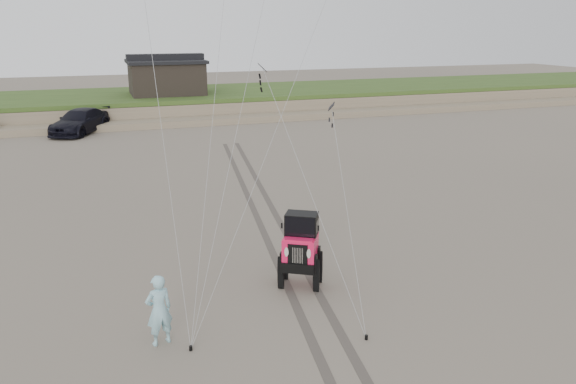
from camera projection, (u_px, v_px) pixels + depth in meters
The scene contains 9 objects.
ground at pixel (285, 324), 14.50m from camera, with size 160.00×160.00×0.00m, color #6B6054.
dune_ridge at pixel (144, 105), 48.20m from camera, with size 160.00×14.25×1.73m.
cabin at pixel (166, 76), 47.68m from camera, with size 6.40×5.40×3.35m.
truck_c at pixel (80, 121), 39.79m from camera, with size 2.35×5.78×1.68m, color black.
jeep at pixel (300, 258), 16.36m from camera, with size 2.05×4.74×1.77m, color #FF1952, non-canonical shape.
man at pixel (159, 310), 13.35m from camera, with size 0.66×0.43×1.80m, color #8ECDDB.
stake_main at pixel (191, 348), 13.29m from camera, with size 0.08×0.08×0.12m, color black.
stake_aux at pixel (366, 337), 13.75m from camera, with size 0.08×0.08×0.12m, color black.
tire_tracks at pixel (268, 218), 22.37m from camera, with size 5.22×29.74×0.01m.
Camera 1 is at (-4.19, -12.22, 7.41)m, focal length 35.00 mm.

